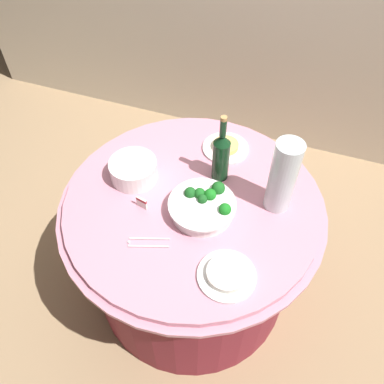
{
  "coord_description": "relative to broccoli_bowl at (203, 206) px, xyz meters",
  "views": [
    {
      "loc": [
        0.36,
        -1.02,
        2.06
      ],
      "look_at": [
        0.0,
        0.0,
        0.79
      ],
      "focal_mm": 37.2,
      "sensor_mm": 36.0,
      "label": 1
    }
  ],
  "objects": [
    {
      "name": "plate_stack",
      "position": [
        -0.35,
        0.08,
        0.01
      ],
      "size": [
        0.21,
        0.21,
        0.09
      ],
      "color": "white",
      "rests_on": "buffet_table"
    },
    {
      "name": "label_placard_front",
      "position": [
        -0.25,
        -0.06,
        -0.01
      ],
      "size": [
        0.05,
        0.02,
        0.05
      ],
      "color": "white",
      "rests_on": "buffet_table"
    },
    {
      "name": "buffet_table",
      "position": [
        -0.06,
        0.05,
        -0.4
      ],
      "size": [
        1.16,
        1.16,
        0.74
      ],
      "color": "maroon",
      "rests_on": "ground_plane"
    },
    {
      "name": "serving_tongs",
      "position": [
        -0.16,
        -0.22,
        -0.03
      ],
      "size": [
        0.17,
        0.09,
        0.01
      ],
      "color": "silver",
      "rests_on": "buffet_table"
    },
    {
      "name": "ground_plane",
      "position": [
        -0.06,
        0.05,
        -0.78
      ],
      "size": [
        6.0,
        6.0,
        0.0
      ],
      "primitive_type": "plane",
      "color": "#9E7F5B"
    },
    {
      "name": "broccoli_bowl",
      "position": [
        0.0,
        0.0,
        0.0
      ],
      "size": [
        0.28,
        0.28,
        0.1
      ],
      "color": "white",
      "rests_on": "buffet_table"
    },
    {
      "name": "food_plate_noodles",
      "position": [
        -0.02,
        0.4,
        -0.03
      ],
      "size": [
        0.22,
        0.22,
        0.04
      ],
      "color": "white",
      "rests_on": "buffet_table"
    },
    {
      "name": "decorative_fruit_vase",
      "position": [
        0.28,
        0.14,
        0.11
      ],
      "size": [
        0.11,
        0.11,
        0.34
      ],
      "color": "silver",
      "rests_on": "buffet_table"
    },
    {
      "name": "wine_bottle",
      "position": [
        0.01,
        0.22,
        0.09
      ],
      "size": [
        0.07,
        0.07,
        0.34
      ],
      "color": "#103318",
      "rests_on": "buffet_table"
    },
    {
      "name": "food_plate_rice",
      "position": [
        0.18,
        -0.26,
        -0.02
      ],
      "size": [
        0.22,
        0.22,
        0.04
      ],
      "color": "white",
      "rests_on": "buffet_table"
    }
  ]
}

